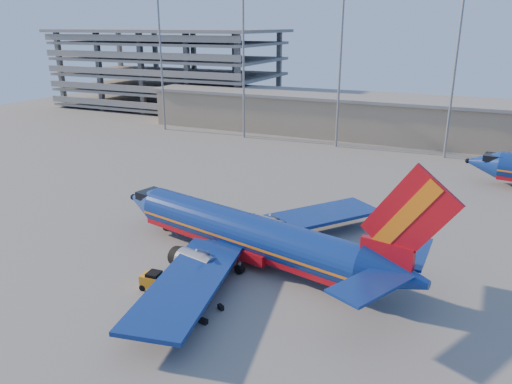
# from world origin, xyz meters

# --- Properties ---
(ground) EXTENTS (220.00, 220.00, 0.00)m
(ground) POSITION_xyz_m (0.00, 0.00, 0.00)
(ground) COLOR slate
(ground) RESTS_ON ground
(terminal_building) EXTENTS (122.00, 16.00, 8.50)m
(terminal_building) POSITION_xyz_m (10.00, 58.00, 4.32)
(terminal_building) COLOR gray
(terminal_building) RESTS_ON ground
(parking_garage) EXTENTS (62.00, 32.00, 21.40)m
(parking_garage) POSITION_xyz_m (-62.00, 74.05, 11.73)
(parking_garage) COLOR slate
(parking_garage) RESTS_ON ground
(light_mast_row) EXTENTS (101.60, 1.60, 28.65)m
(light_mast_row) POSITION_xyz_m (5.00, 46.00, 17.55)
(light_mast_row) COLOR gray
(light_mast_row) RESTS_ON ground
(aircraft_main) EXTENTS (37.46, 35.62, 12.87)m
(aircraft_main) POSITION_xyz_m (1.30, -5.86, 2.75)
(aircraft_main) COLOR navy
(aircraft_main) RESTS_ON ground
(baggage_tug) EXTENTS (2.47, 1.60, 1.71)m
(baggage_tug) POSITION_xyz_m (-4.20, -14.70, 0.89)
(baggage_tug) COLOR orange
(baggage_tug) RESTS_ON ground
(luggage_pile) EXTENTS (3.61, 2.89, 0.49)m
(luggage_pile) POSITION_xyz_m (1.17, -16.47, 0.21)
(luggage_pile) COLOR black
(luggage_pile) RESTS_ON ground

